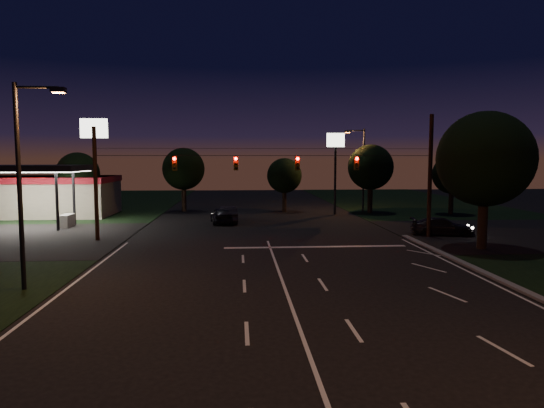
{
  "coord_description": "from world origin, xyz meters",
  "views": [
    {
      "loc": [
        -2.06,
        -19.62,
        5.76
      ],
      "look_at": [
        0.02,
        9.92,
        3.0
      ],
      "focal_mm": 32.0,
      "sensor_mm": 36.0,
      "label": 1
    }
  ],
  "objects": [
    {
      "name": "car_oncoming_b",
      "position": [
        -3.0,
        24.1,
        0.74
      ],
      "size": [
        1.89,
        4.58,
        1.47
      ],
      "primitive_type": "imported",
      "rotation": [
        0.0,
        0.0,
        3.22
      ],
      "color": "black",
      "rests_on": "ground"
    },
    {
      "name": "car_cross",
      "position": [
        13.32,
        15.58,
        0.67
      ],
      "size": [
        4.89,
        2.76,
        1.34
      ],
      "primitive_type": "imported",
      "rotation": [
        0.0,
        0.0,
        1.37
      ],
      "color": "black",
      "rests_on": "ground"
    },
    {
      "name": "utility_pole_left",
      "position": [
        -12.0,
        15.0,
        0.0
      ],
      "size": [
        0.28,
        0.28,
        8.0
      ],
      "primitive_type": "cylinder",
      "color": "black",
      "rests_on": "ground"
    },
    {
      "name": "ground",
      "position": [
        0.0,
        0.0,
        0.0
      ],
      "size": [
        140.0,
        140.0,
        0.0
      ],
      "primitive_type": "plane",
      "color": "black",
      "rests_on": "ground"
    },
    {
      "name": "tree_far_d",
      "position": [
        12.02,
        31.13,
        4.83
      ],
      "size": [
        4.8,
        4.8,
        7.3
      ],
      "color": "black",
      "rests_on": "ground"
    },
    {
      "name": "tree_far_b",
      "position": [
        -7.98,
        34.13,
        4.61
      ],
      "size": [
        4.6,
        4.6,
        6.98
      ],
      "color": "black",
      "rests_on": "ground"
    },
    {
      "name": "stop_bar",
      "position": [
        3.0,
        11.5,
        0.01
      ],
      "size": [
        12.0,
        0.5,
        0.01
      ],
      "primitive_type": "cube",
      "color": "silver",
      "rests_on": "ground"
    },
    {
      "name": "tree_right_near",
      "position": [
        13.53,
        10.17,
        5.68
      ],
      "size": [
        6.0,
        6.0,
        8.76
      ],
      "color": "black",
      "rests_on": "ground"
    },
    {
      "name": "street_light_left",
      "position": [
        -11.24,
        2.0,
        5.24
      ],
      "size": [
        2.2,
        0.35,
        9.0
      ],
      "color": "black",
      "rests_on": "ground"
    },
    {
      "name": "tree_far_a",
      "position": [
        -17.98,
        30.12,
        4.26
      ],
      "size": [
        4.2,
        4.2,
        6.42
      ],
      "color": "black",
      "rests_on": "ground"
    },
    {
      "name": "gas_station",
      "position": [
        -21.86,
        30.39,
        2.38
      ],
      "size": [
        14.2,
        16.1,
        5.25
      ],
      "color": "gray",
      "rests_on": "ground"
    },
    {
      "name": "tree_far_e",
      "position": [
        20.02,
        29.11,
        4.11
      ],
      "size": [
        4.0,
        4.0,
        6.18
      ],
      "color": "black",
      "rests_on": "ground"
    },
    {
      "name": "pole_sign_right",
      "position": [
        8.0,
        30.0,
        6.24
      ],
      "size": [
        1.8,
        0.3,
        8.4
      ],
      "color": "black",
      "rests_on": "ground"
    },
    {
      "name": "signal_span",
      "position": [
        -0.0,
        14.96,
        5.5
      ],
      "size": [
        24.0,
        0.4,
        1.56
      ],
      "color": "black",
      "rests_on": "ground"
    },
    {
      "name": "street_light_right_far",
      "position": [
        11.24,
        32.0,
        5.24
      ],
      "size": [
        2.2,
        0.35,
        9.0
      ],
      "color": "black",
      "rests_on": "ground"
    },
    {
      "name": "utility_pole_right",
      "position": [
        12.0,
        15.0,
        0.0
      ],
      "size": [
        0.3,
        0.3,
        9.0
      ],
      "primitive_type": "cylinder",
      "color": "black",
      "rests_on": "ground"
    },
    {
      "name": "tree_far_c",
      "position": [
        3.02,
        33.1,
        3.9
      ],
      "size": [
        3.8,
        3.8,
        5.86
      ],
      "color": "black",
      "rests_on": "ground"
    },
    {
      "name": "pole_sign_left_near",
      "position": [
        -14.0,
        22.0,
        6.98
      ],
      "size": [
        2.2,
        0.3,
        9.1
      ],
      "color": "black",
      "rests_on": "ground"
    },
    {
      "name": "cross_street_right",
      "position": [
        20.0,
        16.0,
        0.0
      ],
      "size": [
        20.0,
        16.0,
        0.02
      ],
      "primitive_type": "cube",
      "color": "black",
      "rests_on": "ground"
    },
    {
      "name": "car_oncoming_a",
      "position": [
        -3.57,
        23.62,
        0.74
      ],
      "size": [
        2.29,
        4.51,
        1.47
      ],
      "primitive_type": "imported",
      "rotation": [
        0.0,
        0.0,
        3.27
      ],
      "color": "black",
      "rests_on": "ground"
    },
    {
      "name": "center_line",
      "position": [
        0.0,
        -6.0,
        0.01
      ],
      "size": [
        0.14,
        40.0,
        0.01
      ],
      "primitive_type": "cube",
      "color": "silver",
      "rests_on": "ground"
    }
  ]
}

